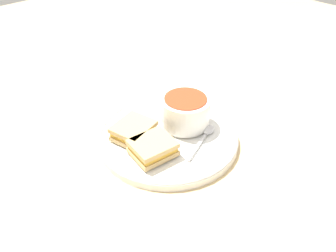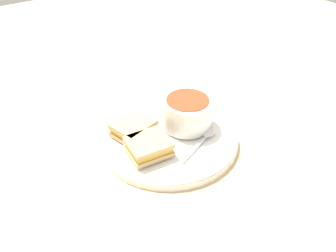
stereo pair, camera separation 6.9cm
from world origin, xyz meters
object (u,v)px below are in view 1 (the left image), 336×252
at_px(soup_bowl, 184,110).
at_px(sandwich_half_far, 153,148).
at_px(sandwich_half_near, 134,130).
at_px(spoon, 207,132).

relative_size(soup_bowl, sandwich_half_far, 1.20).
xyz_separation_m(soup_bowl, sandwich_half_near, (-0.04, -0.11, -0.02)).
relative_size(soup_bowl, spoon, 0.90).
xyz_separation_m(soup_bowl, spoon, (0.06, 0.01, -0.03)).
relative_size(spoon, sandwich_half_far, 1.33).
bearing_deg(sandwich_half_far, sandwich_half_near, 174.10).
distance_m(spoon, sandwich_half_near, 0.16).
bearing_deg(spoon, sandwich_half_far, 146.77).
distance_m(spoon, sandwich_half_far, 0.13).
height_order(spoon, sandwich_half_near, sandwich_half_near).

